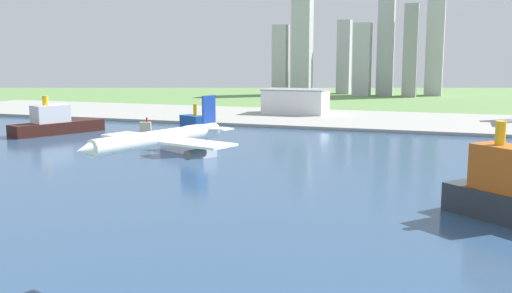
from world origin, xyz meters
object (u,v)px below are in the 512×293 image
Objects in this scene: cargo_ship at (55,123)px; warehouse_main at (296,101)px; tugboat_small at (141,133)px; ferry_boat at (189,140)px; airplane_landing at (160,139)px.

warehouse_main is (124.13, 174.79, 6.01)m from cargo_ship.
tugboat_small is (68.48, -0.49, -3.46)m from cargo_ship.
ferry_boat is at bearing -37.49° from tugboat_small.
ferry_boat is 70.35m from tugboat_small.
airplane_landing reaches higher than tugboat_small.
ferry_boat is (124.22, -43.24, 0.37)m from cargo_ship.
cargo_ship reaches higher than warehouse_main.
warehouse_main is at bearing 90.03° from ferry_boat.
warehouse_main is at bearing 101.51° from airplane_landing.
cargo_ship is 3.27× the size of tugboat_small.
airplane_landing is 0.72× the size of warehouse_main.
airplane_landing is at bearing -65.70° from ferry_boat.
warehouse_main is at bearing 72.39° from tugboat_small.
airplane_landing is 1.99× the size of tugboat_small.
cargo_ship reaches higher than tugboat_small.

